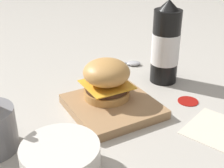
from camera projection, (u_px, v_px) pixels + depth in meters
The scene contains 8 objects.
ground_plane at pixel (95, 115), 0.76m from camera, with size 6.00×6.00×0.00m, color #B7B2A8.
serving_board at pixel (112, 106), 0.78m from camera, with size 0.20×0.21×0.02m.
burger at pixel (107, 79), 0.78m from camera, with size 0.12×0.12×0.10m.
ketchup_bottle at pixel (166, 45), 0.89m from camera, with size 0.08×0.08×0.24m.
side_bowl at pixel (61, 158), 0.57m from camera, with size 0.15×0.15×0.06m.
spoon at pixel (129, 63), 1.04m from camera, with size 0.14×0.09×0.01m.
ketchup_puddle at pixel (188, 101), 0.82m from camera, with size 0.05×0.05×0.00m.
parchment_square at pixel (220, 130), 0.70m from camera, with size 0.18×0.18×0.00m.
Camera 1 is at (0.28, 0.58, 0.41)m, focal length 50.00 mm.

